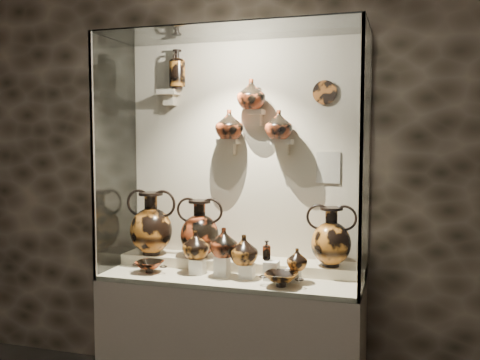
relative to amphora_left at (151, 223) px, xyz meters
name	(u,v)px	position (x,y,z in m)	size (l,w,h in m)	color
wall_back	(246,156)	(0.63, 0.21, 0.48)	(5.00, 0.02, 3.20)	black
plinth	(232,338)	(0.63, -0.11, -0.72)	(1.70, 0.60, 0.80)	#BFB199
front_tier	(232,277)	(0.63, -0.11, -0.31)	(1.68, 0.58, 0.03)	beige
rear_tier	(240,266)	(0.63, 0.06, -0.27)	(1.70, 0.25, 0.10)	beige
back_panel	(246,156)	(0.63, 0.20, 0.48)	(1.70, 0.03, 1.60)	#BFB199
glass_front	(216,159)	(0.63, -0.41, 0.48)	(1.70, 0.01, 1.60)	white
glass_left	(115,156)	(-0.21, -0.11, 0.48)	(0.01, 0.60, 1.60)	white
glass_right	(366,159)	(1.48, -0.11, 0.48)	(0.01, 0.60, 1.60)	white
glass_top	(232,32)	(0.63, -0.11, 1.27)	(1.70, 0.60, 0.01)	white
frame_post_left	(93,158)	(-0.21, -0.40, 0.48)	(0.02, 0.02, 1.60)	gray
frame_post_right	(361,161)	(1.47, -0.40, 0.48)	(0.02, 0.02, 1.60)	gray
pedestal_a	(198,266)	(0.41, -0.16, -0.24)	(0.09, 0.09, 0.10)	white
pedestal_b	(222,266)	(0.58, -0.16, -0.23)	(0.09, 0.09, 0.13)	white
pedestal_c	(247,271)	(0.75, -0.16, -0.25)	(0.09, 0.09, 0.09)	white
pedestal_d	(272,271)	(0.91, -0.16, -0.23)	(0.09, 0.09, 0.12)	white
pedestal_e	(293,275)	(1.05, -0.16, -0.25)	(0.09, 0.09, 0.08)	white
bracket_ul	(169,92)	(0.08, 0.13, 0.93)	(0.14, 0.12, 0.04)	#BFB199
bracket_ca	(229,142)	(0.53, 0.13, 0.58)	(0.14, 0.12, 0.04)	#BFB199
bracket_cb	(257,112)	(0.73, 0.13, 0.78)	(0.10, 0.12, 0.04)	#BFB199
bracket_cc	(282,142)	(0.91, 0.13, 0.58)	(0.14, 0.12, 0.04)	#BFB199
amphora_left	(151,223)	(0.00, 0.00, 0.00)	(0.36, 0.36, 0.45)	#AE6521
amphora_mid	(200,229)	(0.36, 0.02, -0.02)	(0.32, 0.32, 0.40)	#97391A
amphora_right	(331,236)	(1.26, 0.02, -0.03)	(0.31, 0.31, 0.39)	#AE6521
jug_a	(196,244)	(0.40, -0.15, -0.10)	(0.18, 0.18, 0.19)	#AE6521
jug_b	(224,242)	(0.60, -0.18, -0.07)	(0.18, 0.18, 0.19)	#97391A
jug_c	(244,250)	(0.74, -0.17, -0.11)	(0.18, 0.18, 0.19)	#AE6521
jug_e	(297,259)	(1.08, -0.18, -0.15)	(0.13, 0.13, 0.13)	#AE6521
lekythos_small	(267,249)	(0.88, -0.15, -0.10)	(0.06, 0.06, 0.14)	#97391A
kylix_left	(150,266)	(0.10, -0.22, -0.25)	(0.24, 0.20, 0.09)	#97391A
kylix_right	(281,278)	(1.01, -0.29, -0.24)	(0.26, 0.22, 0.10)	#AE6521
lekythos_tall	(177,67)	(0.16, 0.12, 1.10)	(0.12, 0.12, 0.31)	#AE6521
ovoid_vase_a	(229,124)	(0.55, 0.08, 0.69)	(0.19, 0.19, 0.20)	#97391A
ovoid_vase_b	(251,94)	(0.71, 0.08, 0.89)	(0.19, 0.19, 0.20)	#97391A
ovoid_vase_c	(279,125)	(0.90, 0.09, 0.69)	(0.18, 0.18, 0.19)	#97391A
wall_plate	(325,92)	(1.19, 0.18, 0.90)	(0.16, 0.16, 0.02)	#9A511E
info_placard	(328,167)	(1.22, 0.18, 0.40)	(0.16, 0.01, 0.21)	beige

